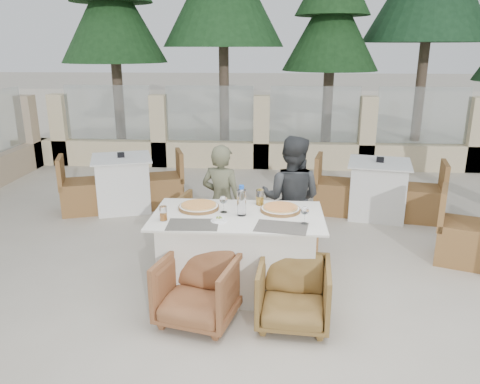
# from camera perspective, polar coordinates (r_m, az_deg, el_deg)

# --- Properties ---
(ground) EXTENTS (80.00, 80.00, 0.00)m
(ground) POSITION_cam_1_polar(r_m,az_deg,el_deg) (4.74, 0.94, -11.34)
(ground) COLOR #BAB09E
(ground) RESTS_ON ground
(sand_patch) EXTENTS (30.00, 16.00, 0.01)m
(sand_patch) POSITION_cam_1_polar(r_m,az_deg,el_deg) (18.30, 3.39, 10.11)
(sand_patch) COLOR beige
(sand_patch) RESTS_ON ground
(perimeter_wall_far) EXTENTS (10.00, 0.34, 1.60)m
(perimeter_wall_far) POSITION_cam_1_polar(r_m,az_deg,el_deg) (9.08, 2.64, 7.92)
(perimeter_wall_far) COLOR beige
(perimeter_wall_far) RESTS_ON ground
(pine_far_left) EXTENTS (2.42, 2.42, 5.50)m
(pine_far_left) POSITION_cam_1_polar(r_m,az_deg,el_deg) (11.77, -15.21, 19.02)
(pine_far_left) COLOR #1C431D
(pine_far_left) RESTS_ON ground
(pine_mid_left) EXTENTS (2.86, 2.86, 6.50)m
(pine_mid_left) POSITION_cam_1_polar(r_m,az_deg,el_deg) (11.76, -2.06, 22.02)
(pine_mid_left) COLOR #1F4921
(pine_mid_left) RESTS_ON ground
(pine_centre) EXTENTS (2.20, 2.20, 5.00)m
(pine_centre) POSITION_cam_1_polar(r_m,az_deg,el_deg) (11.43, 11.04, 18.10)
(pine_centre) COLOR #1C421C
(pine_centre) RESTS_ON ground
(dining_table) EXTENTS (1.60, 0.90, 0.77)m
(dining_table) POSITION_cam_1_polar(r_m,az_deg,el_deg) (4.52, -0.27, -7.37)
(dining_table) COLOR white
(dining_table) RESTS_ON ground
(placemat_near_left) EXTENTS (0.46, 0.32, 0.00)m
(placemat_near_left) POSITION_cam_1_polar(r_m,az_deg,el_deg) (4.15, -5.77, -3.97)
(placemat_near_left) COLOR #514E46
(placemat_near_left) RESTS_ON dining_table
(placemat_near_right) EXTENTS (0.49, 0.37, 0.00)m
(placemat_near_right) POSITION_cam_1_polar(r_m,az_deg,el_deg) (4.09, 5.06, -4.28)
(placemat_near_right) COLOR #57524A
(placemat_near_right) RESTS_ON dining_table
(pizza_left) EXTENTS (0.41, 0.41, 0.05)m
(pizza_left) POSITION_cam_1_polar(r_m,az_deg,el_deg) (4.55, -5.05, -1.74)
(pizza_left) COLOR orange
(pizza_left) RESTS_ON dining_table
(pizza_right) EXTENTS (0.50, 0.50, 0.05)m
(pizza_right) POSITION_cam_1_polar(r_m,az_deg,el_deg) (4.48, 4.95, -2.04)
(pizza_right) COLOR #E25B1E
(pizza_right) RESTS_ON dining_table
(water_bottle) EXTENTS (0.11, 0.11, 0.29)m
(water_bottle) POSITION_cam_1_polar(r_m,az_deg,el_deg) (4.32, 0.19, -1.03)
(water_bottle) COLOR #C2DEFF
(water_bottle) RESTS_ON dining_table
(wine_glass_centre) EXTENTS (0.08, 0.08, 0.18)m
(wine_glass_centre) POSITION_cam_1_polar(r_m,az_deg,el_deg) (4.41, -2.03, -1.37)
(wine_glass_centre) COLOR silver
(wine_glass_centre) RESTS_ON dining_table
(wine_glass_corner) EXTENTS (0.10, 0.10, 0.18)m
(wine_glass_corner) POSITION_cam_1_polar(r_m,az_deg,el_deg) (4.16, 7.89, -2.69)
(wine_glass_corner) COLOR white
(wine_glass_corner) RESTS_ON dining_table
(beer_glass_left) EXTENTS (0.08, 0.08, 0.13)m
(beer_glass_left) POSITION_cam_1_polar(r_m,az_deg,el_deg) (4.27, -9.33, -2.59)
(beer_glass_left) COLOR orange
(beer_glass_left) RESTS_ON dining_table
(beer_glass_right) EXTENTS (0.09, 0.09, 0.16)m
(beer_glass_right) POSITION_cam_1_polar(r_m,az_deg,el_deg) (4.63, 2.45, -0.65)
(beer_glass_right) COLOR gold
(beer_glass_right) RESTS_ON dining_table
(olive_dish) EXTENTS (0.15, 0.15, 0.04)m
(olive_dish) POSITION_cam_1_polar(r_m,az_deg,el_deg) (4.21, -2.58, -3.32)
(olive_dish) COLOR white
(olive_dish) RESTS_ON dining_table
(armchair_far_left) EXTENTS (0.84, 0.86, 0.66)m
(armchair_far_left) POSITION_cam_1_polar(r_m,az_deg,el_deg) (5.34, -3.98, -4.08)
(armchair_far_left) COLOR brown
(armchair_far_left) RESTS_ON ground
(armchair_far_right) EXTENTS (0.77, 0.79, 0.58)m
(armchair_far_right) POSITION_cam_1_polar(r_m,az_deg,el_deg) (5.20, 5.07, -5.20)
(armchair_far_right) COLOR #976437
(armchair_far_right) RESTS_ON ground
(armchair_near_left) EXTENTS (0.77, 0.78, 0.59)m
(armchair_near_left) POSITION_cam_1_polar(r_m,az_deg,el_deg) (4.09, -5.08, -11.71)
(armchair_near_left) COLOR brown
(armchair_near_left) RESTS_ON ground
(armchair_near_right) EXTENTS (0.64, 0.66, 0.56)m
(armchair_near_right) POSITION_cam_1_polar(r_m,az_deg,el_deg) (4.06, 6.53, -12.21)
(armchair_near_right) COLOR brown
(armchair_near_right) RESTS_ON ground
(diner_left) EXTENTS (0.54, 0.44, 1.28)m
(diner_left) POSITION_cam_1_polar(r_m,az_deg,el_deg) (5.14, -2.23, -1.21)
(diner_left) COLOR #5C5D44
(diner_left) RESTS_ON ground
(diner_right) EXTENTS (0.79, 0.69, 1.39)m
(diner_right) POSITION_cam_1_polar(r_m,az_deg,el_deg) (5.10, 6.25, -0.85)
(diner_right) COLOR #333537
(diner_right) RESTS_ON ground
(bg_table_a) EXTENTS (1.82, 1.30, 0.77)m
(bg_table_a) POSITION_cam_1_polar(r_m,az_deg,el_deg) (6.98, -14.06, 1.04)
(bg_table_a) COLOR white
(bg_table_a) RESTS_ON ground
(bg_table_b) EXTENTS (1.77, 1.13, 0.77)m
(bg_table_b) POSITION_cam_1_polar(r_m,az_deg,el_deg) (6.76, 16.42, 0.33)
(bg_table_b) COLOR silver
(bg_table_b) RESTS_ON ground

